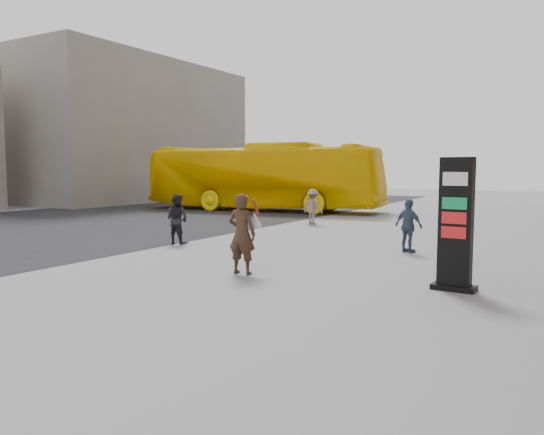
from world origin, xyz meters
The scene contains 9 objects.
ground centered at (0.00, 0.00, 0.00)m, with size 100.00×100.00×0.00m, color #9E9EA3.
road centered at (-13.00, 5.00, 0.00)m, with size 16.00×60.00×0.01m, color black.
bg_building_far centered at (-24.00, 20.00, 5.00)m, with size 10.00×18.00×10.00m, color gray.
info_pylon centered at (3.81, 1.27, 1.29)m, with size 0.85×0.47×2.58m.
woman centered at (-0.64, 0.53, 0.93)m, with size 0.71×0.65×1.81m.
bus centered at (-9.39, 15.98, 1.85)m, with size 3.10×13.26×3.69m, color #F6CA01.
pedestrian_a centered at (-5.00, 3.46, 0.78)m, with size 0.76×0.59×1.55m, color black.
pedestrian_b centered at (-3.82, 10.78, 0.74)m, with size 0.96×0.55×1.48m, color slate.
pedestrian_c centered at (1.75, 5.37, 0.76)m, with size 0.89×0.37×1.51m, color #3D5468.
Camera 1 is at (5.83, -9.30, 2.38)m, focal length 35.00 mm.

